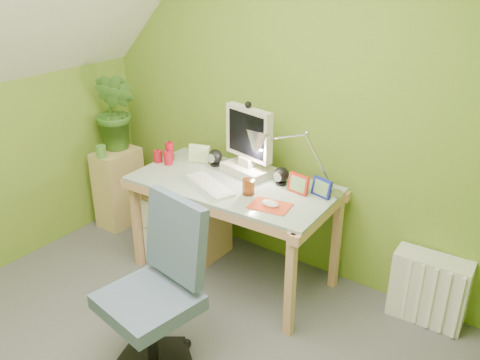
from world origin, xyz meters
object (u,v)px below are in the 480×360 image
Objects in this scene: monitor at (249,141)px; desk_lamp at (310,148)px; radiator at (429,289)px; task_chair at (148,300)px; desk at (233,230)px; potted_plant at (116,112)px; side_ledge at (119,187)px.

desk_lamp reaches higher than monitor.
desk_lamp reaches higher than radiator.
desk_lamp is 0.62× the size of task_chair.
desk_lamp is at bearing 18.83° from desk.
desk_lamp reaches higher than potted_plant.
desk is 0.62m from monitor.
monitor reaches higher than side_ledge.
side_ledge is 1.45× the size of radiator.
side_ledge is at bearing 174.05° from desk.
potted_plant is 1.42× the size of radiator.
potted_plant is (-1.21, 0.11, 0.59)m from desk.
radiator is at bearing 17.88° from monitor.
monitor is 0.45m from desk_lamp.
radiator is (0.79, 0.14, -0.78)m from desk_lamp.
monitor is 0.82× the size of desk_lamp.
task_chair is 1.69m from radiator.
desk_lamp is at bearing 2.31° from potted_plant.
monitor is at bearing 87.03° from desk.
radiator is (1.24, 0.14, -0.73)m from monitor.
side_ledge is 1.74m from task_chair.
task_chair is (-0.27, -1.15, -0.54)m from desk_lamp.
task_chair is at bearing -132.89° from radiator.
desk is 2.13× the size of potted_plant.
desk_lamp is 1.12m from radiator.
potted_plant is (-1.21, -0.07, 0.00)m from monitor.
potted_plant is (0.00, 0.05, 0.63)m from side_ledge.
potted_plant is 0.68× the size of task_chair.
desk is 3.02× the size of radiator.
task_chair is at bearing -69.70° from monitor.
monitor is at bearing 165.04° from desk_lamp.
desk is at bearing 109.36° from task_chair.
potted_plant is at bearing 90.00° from side_ledge.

